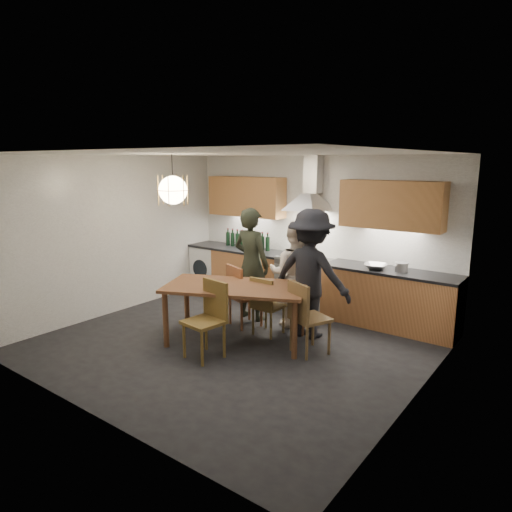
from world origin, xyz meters
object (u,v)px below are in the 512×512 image
Objects in this scene: dining_table at (236,292)px; person_left at (251,264)px; chair_front at (209,314)px; wine_bottles at (247,239)px; person_right at (311,274)px; stock_pot at (402,268)px; mixing_bowl at (376,266)px; person_mid at (294,274)px; chair_back_left at (241,292)px.

person_left is at bearing 90.36° from dining_table.
wine_bottles reaches higher than chair_front.
person_right reaches higher than chair_front.
person_left is at bearing -156.80° from stock_pot.
mixing_bowl is 0.38m from stock_pot.
person_left is at bearing -11.88° from person_mid.
person_mid is at bearing -29.98° from person_right.
mixing_bowl is at bearing -122.97° from person_right.
person_left is 0.97× the size of person_right.
chair_front is 1.59m from person_left.
dining_table is 1.11m from person_right.
person_right is at bearing -121.48° from mixing_bowl.
chair_back_left is 0.94× the size of wine_bottles.
person_mid is at bearing 87.93° from chair_front.
person_right is (0.69, 1.39, 0.36)m from chair_front.
person_right is at bearing -29.30° from wine_bottles.
chair_back_left is 0.86m from person_mid.
mixing_bowl is 0.33× the size of wine_bottles.
person_left reaches higher than chair_back_left.
person_left is at bearing -49.47° from wine_bottles.
chair_back_left is 1.82m from wine_bottles.
dining_table is 1.08m from person_mid.
dining_table is 1.20× the size of person_left.
stock_pot is (0.96, 1.00, 0.04)m from person_right.
chair_front is 0.98× the size of wine_bottles.
chair_back_left is 1.15m from person_right.
person_left is at bearing -55.61° from chair_back_left.
person_mid is at bearing -119.29° from chair_back_left.
person_right is (1.04, 0.30, 0.38)m from chair_back_left.
chair_front is at bearing -118.57° from mixing_bowl.
person_left is at bearing -6.51° from person_right.
mixing_bowl is 1.78× the size of stock_pot.
person_left is 1.92m from mixing_bowl.
mixing_bowl is (0.99, 0.72, 0.13)m from person_mid.
stock_pot reaches higher than mixing_bowl.
chair_front is at bearing 128.60° from chair_back_left.
wine_bottles is at bearing 177.34° from stock_pot.
chair_front reaches higher than dining_table.
chair_front is 5.23× the size of stock_pot.
person_right is 5.44× the size of mixing_bowl.
person_left reaches higher than mixing_bowl.
chair_front is at bearing -124.61° from stock_pot.
person_mid is (0.28, 1.62, 0.24)m from chair_front.
chair_front is at bearing 109.64° from person_left.
wine_bottles is (-2.03, 1.14, 0.14)m from person_right.
wine_bottles is (-2.61, 0.19, 0.12)m from mixing_bowl.
mixing_bowl is (0.58, 0.95, 0.01)m from person_right.
chair_back_left is at bearing -55.64° from wine_bottles.
dining_table is at bearing 46.64° from person_right.
person_right reaches higher than wine_bottles.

